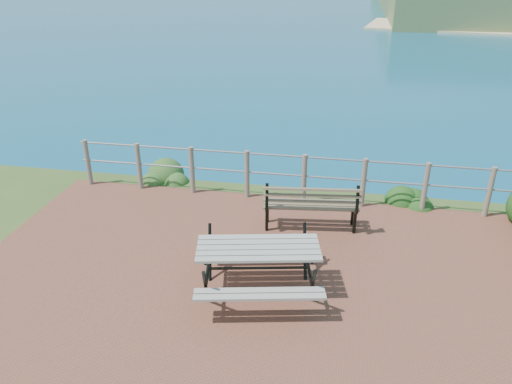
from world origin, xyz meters
TOP-DOWN VIEW (x-y plane):
  - ground at (0.00, 0.00)m, footprint 10.00×7.00m
  - safety_railing at (0.00, 3.35)m, footprint 9.40×0.10m
  - picnic_table at (-0.37, 0.30)m, footprint 1.86×1.50m
  - park_bench at (0.22, 2.31)m, footprint 1.72×0.62m
  - shrub_lip_west at (-3.08, 3.95)m, footprint 0.83×0.83m
  - shrub_lip_east at (2.11, 3.72)m, footprint 0.83×0.83m

SIDE VIEW (x-z plane):
  - ground at x=0.00m, z-range -0.06..0.06m
  - shrub_lip_west at x=-3.08m, z-range -0.30..0.30m
  - shrub_lip_east at x=2.11m, z-range -0.30..0.30m
  - picnic_table at x=-0.37m, z-range 0.10..0.84m
  - safety_railing at x=0.00m, z-range 0.07..1.07m
  - park_bench at x=0.22m, z-range 0.15..1.10m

